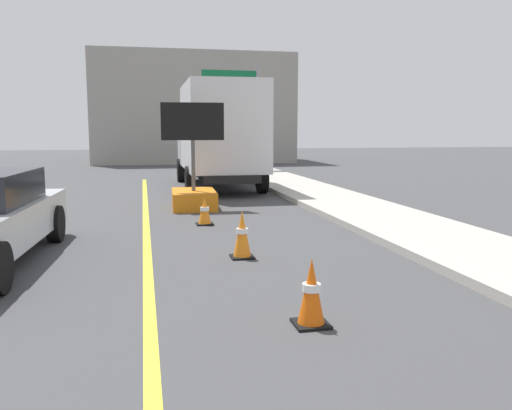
% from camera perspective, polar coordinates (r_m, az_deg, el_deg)
% --- Properties ---
extents(lane_center_stripe, '(0.14, 36.00, 0.01)m').
position_cam_1_polar(lane_center_stripe, '(4.75, -11.02, -17.02)').
color(lane_center_stripe, yellow).
rests_on(lane_center_stripe, ground).
extents(arrow_board_trailer, '(1.60, 1.84, 2.70)m').
position_cam_1_polar(arrow_board_trailer, '(13.98, -6.65, 1.65)').
color(arrow_board_trailer, orange).
rests_on(arrow_board_trailer, ground).
extents(box_truck, '(2.61, 6.95, 3.51)m').
position_cam_1_polar(box_truck, '(18.70, -4.01, 7.56)').
color(box_truck, black).
rests_on(box_truck, ground).
extents(highway_guide_sign, '(2.79, 0.25, 5.00)m').
position_cam_1_polar(highway_guide_sign, '(25.96, -1.51, 11.08)').
color(highway_guide_sign, gray).
rests_on(highway_guide_sign, ground).
extents(far_building_block, '(12.23, 6.88, 6.65)m').
position_cam_1_polar(far_building_block, '(35.35, -6.87, 10.03)').
color(far_building_block, gray).
rests_on(far_building_block, ground).
extents(traffic_cone_mid_lane, '(0.36, 0.36, 0.71)m').
position_cam_1_polar(traffic_cone_mid_lane, '(5.60, 5.91, -9.25)').
color(traffic_cone_mid_lane, black).
rests_on(traffic_cone_mid_lane, ground).
extents(traffic_cone_far_lane, '(0.36, 0.36, 0.76)m').
position_cam_1_polar(traffic_cone_far_lane, '(8.44, -1.48, -3.15)').
color(traffic_cone_far_lane, black).
rests_on(traffic_cone_far_lane, ground).
extents(traffic_cone_curbside, '(0.36, 0.36, 0.59)m').
position_cam_1_polar(traffic_cone_curbside, '(11.47, -5.49, -0.67)').
color(traffic_cone_curbside, black).
rests_on(traffic_cone_curbside, ground).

